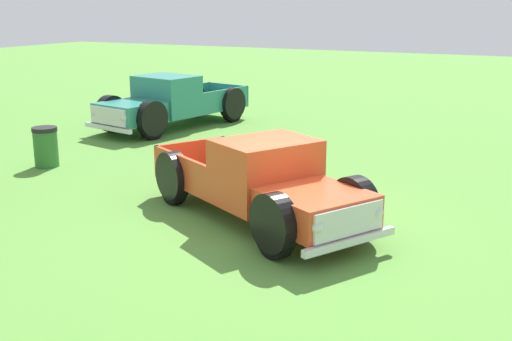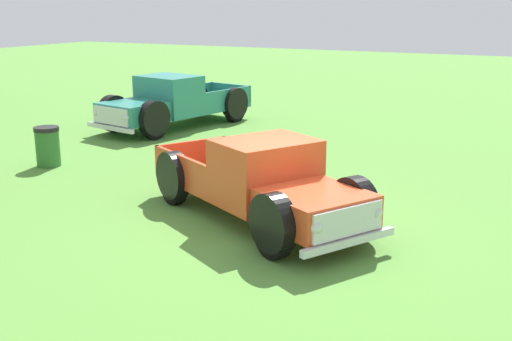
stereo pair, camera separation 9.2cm
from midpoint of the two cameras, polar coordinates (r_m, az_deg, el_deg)
ground_plane at (r=11.24m, az=1.65°, el=-5.01°), size 80.00×80.00×0.00m
pickup_truck_foreground at (r=11.15m, az=0.81°, el=-1.28°), size 3.88×5.16×1.51m
pickup_truck_behind_left at (r=19.97m, az=-8.19°, el=5.91°), size 5.57×2.93×1.62m
trash_can at (r=15.99m, az=-18.38°, el=2.02°), size 0.59×0.59×0.95m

